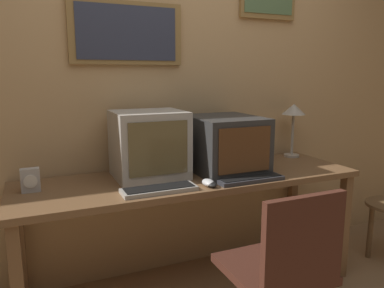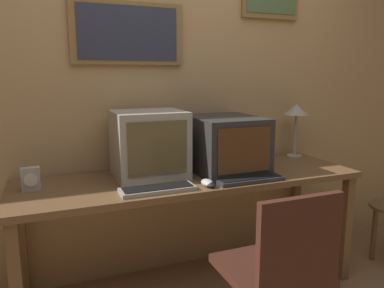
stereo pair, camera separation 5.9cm
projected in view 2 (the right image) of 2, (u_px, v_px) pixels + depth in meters
wall_back at (172, 77)px, 2.44m from camera, size 8.00×0.08×2.60m
desk at (192, 188)px, 2.24m from camera, size 2.03×0.62×0.73m
monitor_left at (149, 144)px, 2.18m from camera, size 0.41×0.36×0.39m
monitor_right at (225, 144)px, 2.31m from camera, size 0.40×0.48×0.34m
keyboard_main at (158, 189)px, 1.93m from camera, size 0.39×0.13×0.03m
keyboard_side at (248, 179)px, 2.12m from camera, size 0.40×0.15×0.03m
mouse_near_keyboard at (208, 183)px, 2.02m from camera, size 0.06×0.10×0.04m
mouse_far_corner at (209, 184)px, 2.01m from camera, size 0.06×0.11×0.03m
desk_clock at (31, 179)px, 1.94m from camera, size 0.09×0.06×0.12m
desk_lamp at (296, 114)px, 2.67m from camera, size 0.17×0.17×0.39m
office_chair at (277, 288)px, 1.71m from camera, size 0.46×0.46×0.85m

